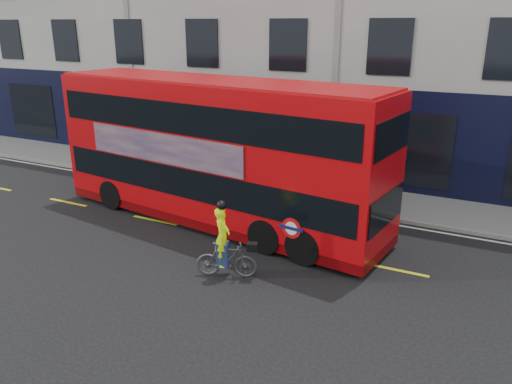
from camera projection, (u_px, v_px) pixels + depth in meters
The scene contains 7 objects.
ground at pixel (238, 262), 13.88m from camera, with size 120.00×120.00×0.00m, color black.
pavement at pixel (318, 193), 19.38m from camera, with size 60.00×3.00×0.12m, color slate.
kerb at pixel (304, 205), 18.10m from camera, with size 60.00×0.12×0.13m, color gray.
road_edge_line at pixel (300, 209), 17.87m from camera, with size 58.00×0.10×0.01m, color silver.
lane_dashes at pixel (262, 242), 15.16m from camera, with size 58.00×0.12×0.01m, color yellow, non-canonical shape.
bus at pixel (216, 151), 16.05m from camera, with size 11.85×4.19×4.69m.
cyclist at pixel (225, 252), 12.90m from camera, with size 1.67×0.96×2.12m.
Camera 1 is at (6.01, -10.99, 6.32)m, focal length 35.00 mm.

